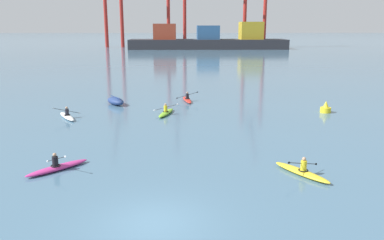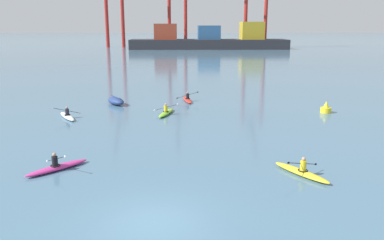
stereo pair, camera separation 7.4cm
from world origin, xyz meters
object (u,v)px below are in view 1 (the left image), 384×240
(channel_buoy, at_px, (326,108))
(kayak_yellow, at_px, (302,171))
(container_barge, at_px, (208,40))
(kayak_white, at_px, (67,116))
(kayak_red, at_px, (187,99))
(kayak_lime, at_px, (166,112))
(capsized_dinghy, at_px, (116,101))
(kayak_magenta, at_px, (57,167))

(channel_buoy, bearing_deg, kayak_yellow, -114.45)
(container_barge, xyz_separation_m, kayak_white, (-18.07, -95.43, -2.62))
(kayak_red, bearing_deg, kayak_lime, -107.92)
(capsized_dinghy, relative_size, kayak_red, 0.80)
(kayak_white, xyz_separation_m, kayak_magenta, (2.82, -11.60, -0.00))
(container_barge, bearing_deg, capsized_dinghy, -99.47)
(kayak_lime, bearing_deg, kayak_red, 72.08)
(kayak_lime, bearing_deg, kayak_magenta, -111.92)
(kayak_yellow, bearing_deg, kayak_magenta, 175.46)
(kayak_yellow, bearing_deg, kayak_lime, 117.97)
(container_barge, height_order, kayak_lime, container_barge)
(container_barge, distance_m, channel_buoy, 94.11)
(channel_buoy, relative_size, kayak_yellow, 0.31)
(kayak_yellow, height_order, kayak_red, same)
(kayak_yellow, xyz_separation_m, kayak_red, (-5.38, 19.45, 0.00))
(kayak_yellow, height_order, kayak_white, kayak_white)
(kayak_magenta, bearing_deg, capsized_dinghy, 89.26)
(capsized_dinghy, distance_m, kayak_yellow, 21.60)
(container_barge, xyz_separation_m, channel_buoy, (3.47, -94.02, -2.43))
(kayak_red, bearing_deg, kayak_magenta, -110.69)
(capsized_dinghy, relative_size, channel_buoy, 2.77)
(container_barge, distance_m, kayak_red, 89.00)
(container_barge, height_order, capsized_dinghy, container_barge)
(capsized_dinghy, relative_size, kayak_white, 0.86)
(kayak_yellow, xyz_separation_m, kayak_white, (-15.17, 12.58, 0.00))
(kayak_yellow, bearing_deg, container_barge, 88.46)
(kayak_white, relative_size, kayak_red, 0.94)
(capsized_dinghy, xyz_separation_m, kayak_yellow, (12.14, -17.86, -0.18))
(kayak_yellow, height_order, kayak_lime, kayak_lime)
(container_barge, distance_m, kayak_magenta, 108.15)
(container_barge, distance_m, kayak_white, 97.17)
(capsized_dinghy, xyz_separation_m, channel_buoy, (18.51, -3.86, 0.01))
(capsized_dinghy, distance_m, kayak_magenta, 16.88)
(kayak_lime, relative_size, kayak_magenta, 1.21)
(capsized_dinghy, relative_size, kayak_magenta, 0.98)
(kayak_lime, height_order, kayak_red, kayak_lime)
(container_barge, bearing_deg, kayak_red, -95.34)
(kayak_magenta, bearing_deg, channel_buoy, 34.82)
(container_barge, height_order, kayak_magenta, container_barge)
(capsized_dinghy, xyz_separation_m, kayak_white, (-3.03, -5.28, -0.18))
(kayak_magenta, bearing_deg, container_barge, 81.89)
(capsized_dinghy, bearing_deg, kayak_lime, -40.71)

